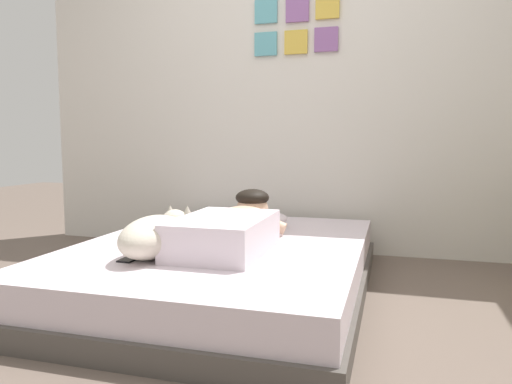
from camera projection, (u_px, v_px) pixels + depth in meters
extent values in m
plane|color=#66564C|center=(223.00, 327.00, 2.13)|extent=(12.24, 12.24, 0.00)
cube|color=silver|center=(297.00, 84.00, 3.56)|extent=(4.12, 0.10, 2.50)
cube|color=#59A5B2|center=(266.00, 44.00, 3.54)|extent=(0.17, 0.02, 0.17)
cube|color=gold|center=(297.00, 42.00, 3.47)|extent=(0.17, 0.02, 0.17)
cube|color=#8C5999|center=(326.00, 39.00, 3.41)|extent=(0.17, 0.02, 0.17)
cube|color=#59A5B2|center=(266.00, 11.00, 3.51)|extent=(0.17, 0.02, 0.17)
cube|color=#8C5999|center=(297.00, 10.00, 3.45)|extent=(0.17, 0.02, 0.17)
cube|color=gold|center=(328.00, 6.00, 3.39)|extent=(0.17, 0.02, 0.17)
cube|color=#4C4742|center=(224.00, 281.00, 2.65)|extent=(1.53, 2.01, 0.11)
cube|color=silver|center=(223.00, 257.00, 2.64)|extent=(1.49, 1.95, 0.16)
ellipsoid|color=silver|center=(249.00, 217.00, 3.13)|extent=(0.52, 0.32, 0.11)
cube|color=silver|center=(224.00, 235.00, 2.38)|extent=(0.42, 0.64, 0.18)
ellipsoid|color=#D8AD8E|center=(244.00, 220.00, 2.70)|extent=(0.32, 0.20, 0.16)
sphere|color=#D8AD8E|center=(252.00, 209.00, 2.85)|extent=(0.19, 0.19, 0.19)
ellipsoid|color=black|center=(252.00, 197.00, 2.84)|extent=(0.20, 0.20, 0.10)
cylinder|color=#D8AD8E|center=(235.00, 220.00, 2.87)|extent=(0.23, 0.07, 0.14)
cylinder|color=#D8AD8E|center=(268.00, 222.00, 2.81)|extent=(0.23, 0.07, 0.14)
ellipsoid|color=beige|center=(154.00, 237.00, 2.28)|extent=(0.26, 0.48, 0.20)
sphere|color=beige|center=(175.00, 223.00, 2.53)|extent=(0.15, 0.15, 0.15)
cone|color=#A79F8E|center=(170.00, 210.00, 2.55)|extent=(0.05, 0.05, 0.05)
cone|color=#A79F8E|center=(187.00, 210.00, 2.52)|extent=(0.05, 0.05, 0.05)
cylinder|color=white|center=(265.00, 222.00, 3.08)|extent=(0.09, 0.09, 0.07)
torus|color=white|center=(274.00, 222.00, 3.07)|extent=(0.05, 0.01, 0.05)
cube|color=black|center=(131.00, 258.00, 2.25)|extent=(0.07, 0.14, 0.01)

